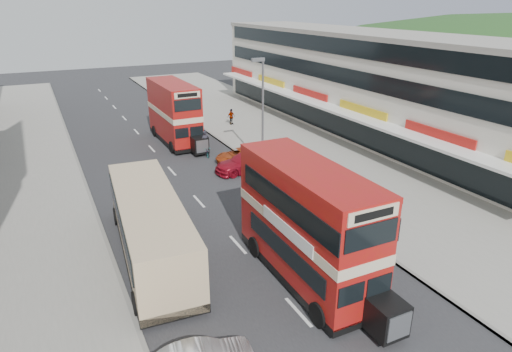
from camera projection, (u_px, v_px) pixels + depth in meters
ground at (327, 344)px, 16.35m from camera, size 160.00×160.00×0.00m
road_surface at (172, 171)px, 32.99m from camera, size 12.00×90.00×0.01m
pavement_right at (308, 148)px, 37.94m from camera, size 12.00×90.00×0.15m
kerb_left at (86, 184)px, 30.43m from camera, size 0.20×90.00×0.16m
kerb_right at (246, 158)px, 35.49m from camera, size 0.20×90.00×0.16m
commercial_row at (370, 83)px, 41.20m from camera, size 9.90×46.20×9.30m
street_lamp at (262, 105)px, 32.27m from camera, size 1.00×0.20×8.12m
bus_main at (308, 224)px, 19.28m from camera, size 2.70×9.51×5.23m
bus_second at (174, 112)px, 38.90m from camera, size 2.62×9.31×5.12m
coach at (150, 225)px, 21.38m from camera, size 3.69×11.18×2.91m
car_right_a at (246, 162)px, 32.78m from camera, size 4.94×2.25×1.40m
car_right_b at (240, 155)px, 34.73m from camera, size 3.85×1.79×1.07m
pedestrian_near at (314, 166)px, 31.14m from camera, size 0.62×0.43×1.67m
pedestrian_far at (231, 117)px, 44.71m from camera, size 1.00×0.65×1.58m
cyclist at (206, 147)px, 35.87m from camera, size 0.66×1.53×2.16m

